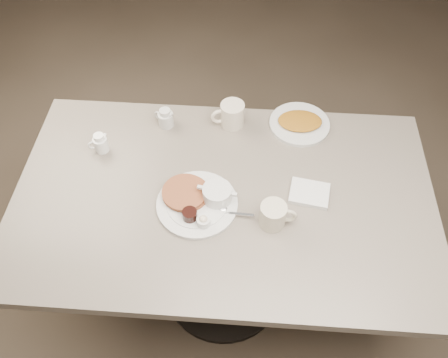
# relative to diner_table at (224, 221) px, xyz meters

# --- Properties ---
(room) EXTENTS (7.04, 8.04, 2.84)m
(room) POSITION_rel_diner_table_xyz_m (0.00, 0.00, 0.82)
(room) COLOR #4C3F33
(room) RESTS_ON ground
(diner_table) EXTENTS (1.50, 0.90, 0.75)m
(diner_table) POSITION_rel_diner_table_xyz_m (0.00, 0.00, 0.00)
(diner_table) COLOR slate
(diner_table) RESTS_ON ground
(main_plate) EXTENTS (0.36, 0.33, 0.07)m
(main_plate) POSITION_rel_diner_table_xyz_m (-0.08, -0.04, 0.19)
(main_plate) COLOR silver
(main_plate) RESTS_ON diner_table
(coffee_mug_near) EXTENTS (0.13, 0.09, 0.09)m
(coffee_mug_near) POSITION_rel_diner_table_xyz_m (0.18, -0.10, 0.22)
(coffee_mug_near) COLOR beige
(coffee_mug_near) RESTS_ON diner_table
(napkin) EXTENTS (0.15, 0.13, 0.02)m
(napkin) POSITION_rel_diner_table_xyz_m (0.30, 0.02, 0.18)
(napkin) COLOR silver
(napkin) RESTS_ON diner_table
(coffee_mug_far) EXTENTS (0.14, 0.12, 0.10)m
(coffee_mug_far) POSITION_rel_diner_table_xyz_m (0.01, 0.36, 0.22)
(coffee_mug_far) COLOR beige
(coffee_mug_far) RESTS_ON diner_table
(creamer_left) EXTENTS (0.08, 0.06, 0.08)m
(creamer_left) POSITION_rel_diner_table_xyz_m (-0.48, 0.18, 0.21)
(creamer_left) COLOR white
(creamer_left) RESTS_ON diner_table
(creamer_right) EXTENTS (0.09, 0.07, 0.08)m
(creamer_right) POSITION_rel_diner_table_xyz_m (-0.25, 0.33, 0.21)
(creamer_right) COLOR beige
(creamer_right) RESTS_ON diner_table
(hash_plate) EXTENTS (0.25, 0.25, 0.04)m
(hash_plate) POSITION_rel_diner_table_xyz_m (0.28, 0.37, 0.18)
(hash_plate) COLOR #BABAB6
(hash_plate) RESTS_ON diner_table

